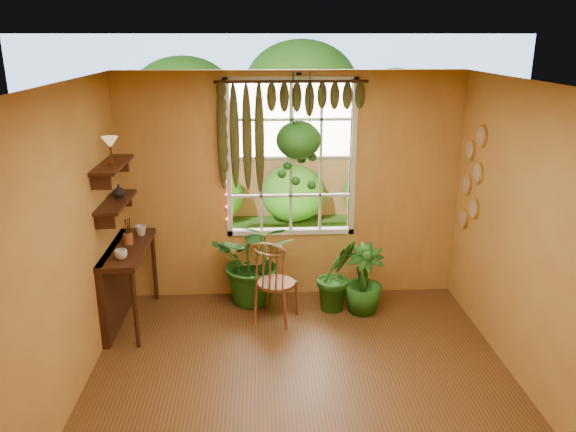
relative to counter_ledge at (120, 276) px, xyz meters
name	(u,v)px	position (x,y,z in m)	size (l,w,h in m)	color
floor	(305,405)	(1.91, -1.60, -0.55)	(4.50, 4.50, 0.00)	brown
ceiling	(308,88)	(1.91, -1.60, 2.15)	(4.50, 4.50, 0.00)	white
wall_back	(291,188)	(1.91, 0.65, 0.80)	(4.00, 4.00, 0.00)	gold
wall_left	(51,266)	(-0.09, -1.60, 0.80)	(4.50, 4.50, 0.00)	gold
wall_right	(552,256)	(3.91, -1.60, 0.80)	(4.50, 4.50, 0.00)	gold
window	(291,158)	(1.91, 0.68, 1.15)	(1.52, 0.10, 1.86)	silver
valance_vine	(284,110)	(1.82, 0.56, 1.73)	(1.70, 0.12, 1.10)	#381B0F
string_lights	(225,156)	(1.15, 0.59, 1.20)	(0.03, 0.03, 1.54)	#FF2633
wall_plates	(472,179)	(3.89, 0.19, 1.00)	(0.04, 0.32, 1.10)	beige
counter_ledge	(120,276)	(0.00, 0.00, 0.00)	(0.40, 1.20, 0.90)	#381B0F
shelf_lower	(116,202)	(0.03, 0.00, 0.85)	(0.25, 0.90, 0.04)	#381B0F
shelf_upper	(112,165)	(0.03, 0.00, 1.25)	(0.25, 0.90, 0.04)	#381B0F
backyard	(290,130)	(2.15, 5.27, 0.73)	(14.00, 10.00, 12.00)	#264F16
windsor_chair	(275,294)	(1.70, -0.07, -0.23)	(0.56, 0.57, 1.13)	brown
potted_plant_left	(255,260)	(1.48, 0.43, -0.02)	(0.96, 0.83, 1.06)	#184612
potted_plant_mid	(337,275)	(2.41, 0.19, -0.12)	(0.47, 0.38, 0.86)	#184612
potted_plant_right	(363,279)	(2.71, 0.10, -0.15)	(0.45, 0.45, 0.81)	#184612
hanging_basket	(299,144)	(1.97, 0.31, 1.39)	(0.49, 0.49, 1.26)	black
cup_a	(121,254)	(0.13, -0.36, 0.40)	(0.13, 0.13, 0.10)	silver
cup_b	(141,230)	(0.19, 0.35, 0.41)	(0.12, 0.12, 0.11)	beige
brush_jar	(128,232)	(0.11, 0.07, 0.49)	(0.10, 0.10, 0.36)	#99522C
shelf_vase	(119,191)	(0.04, 0.14, 0.93)	(0.13, 0.13, 0.14)	#B2AD99
tiffany_lamp	(110,144)	(0.05, -0.06, 1.47)	(0.17, 0.17, 0.28)	brown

